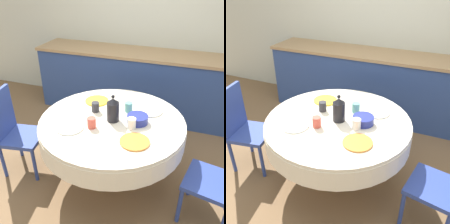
{
  "view_description": "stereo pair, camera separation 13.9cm",
  "coord_description": "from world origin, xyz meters",
  "views": [
    {
      "loc": [
        0.67,
        -1.88,
        1.95
      ],
      "look_at": [
        0.0,
        0.0,
        0.8
      ],
      "focal_mm": 40.0,
      "sensor_mm": 36.0,
      "label": 1
    },
    {
      "loc": [
        0.8,
        -1.83,
        1.95
      ],
      "look_at": [
        0.0,
        0.0,
        0.8
      ],
      "focal_mm": 40.0,
      "sensor_mm": 36.0,
      "label": 2
    }
  ],
  "objects": [
    {
      "name": "ground_plane",
      "position": [
        0.0,
        0.0,
        0.0
      ],
      "size": [
        12.0,
        12.0,
        0.0
      ],
      "primitive_type": "plane",
      "color": "brown"
    },
    {
      "name": "wall_back",
      "position": [
        0.0,
        1.82,
        1.3
      ],
      "size": [
        7.0,
        0.05,
        2.6
      ],
      "color": "beige",
      "rests_on": "ground_plane"
    },
    {
      "name": "kitchen_counter",
      "position": [
        0.0,
        1.48,
        0.48
      ],
      "size": [
        3.24,
        0.64,
        0.95
      ],
      "color": "#2D4784",
      "rests_on": "ground_plane"
    },
    {
      "name": "dining_table",
      "position": [
        0.0,
        0.0,
        0.6
      ],
      "size": [
        1.37,
        1.37,
        0.72
      ],
      "color": "brown",
      "rests_on": "ground_plane"
    },
    {
      "name": "chair_left",
      "position": [
        1.01,
        -0.2,
        0.5
      ],
      "size": [
        0.47,
        0.47,
        0.93
      ],
      "rotation": [
        0.0,
        0.0,
        1.37
      ],
      "color": "#2D428E",
      "rests_on": "ground_plane"
    },
    {
      "name": "chair_right",
      "position": [
        -1.02,
        -0.18,
        0.5
      ],
      "size": [
        0.47,
        0.47,
        0.93
      ],
      "rotation": [
        0.0,
        0.0,
        -1.39
      ],
      "color": "#2D428E",
      "rests_on": "ground_plane"
    },
    {
      "name": "plate_near_left",
      "position": [
        -0.3,
        -0.26,
        0.73
      ],
      "size": [
        0.25,
        0.25,
        0.01
      ],
      "primitive_type": "cylinder",
      "color": "white",
      "rests_on": "dining_table"
    },
    {
      "name": "cup_near_left",
      "position": [
        -0.12,
        -0.19,
        0.77
      ],
      "size": [
        0.08,
        0.08,
        0.1
      ],
      "primitive_type": "cylinder",
      "color": "#CC4C3D",
      "rests_on": "dining_table"
    },
    {
      "name": "plate_near_right",
      "position": [
        0.29,
        -0.28,
        0.73
      ],
      "size": [
        0.25,
        0.25,
        0.01
      ],
      "primitive_type": "cylinder",
      "color": "orange",
      "rests_on": "dining_table"
    },
    {
      "name": "cup_near_right",
      "position": [
        0.21,
        -0.08,
        0.77
      ],
      "size": [
        0.08,
        0.08,
        0.1
      ],
      "primitive_type": "cylinder",
      "color": "white",
      "rests_on": "dining_table"
    },
    {
      "name": "plate_far_left",
      "position": [
        -0.28,
        0.29,
        0.73
      ],
      "size": [
        0.25,
        0.25,
        0.01
      ],
      "primitive_type": "cylinder",
      "color": "yellow",
      "rests_on": "dining_table"
    },
    {
      "name": "cup_far_left",
      "position": [
        -0.21,
        0.09,
        0.77
      ],
      "size": [
        0.08,
        0.08,
        0.1
      ],
      "primitive_type": "cylinder",
      "color": "#28282D",
      "rests_on": "dining_table"
    },
    {
      "name": "plate_far_right",
      "position": [
        0.3,
        0.27,
        0.73
      ],
      "size": [
        0.25,
        0.25,
        0.01
      ],
      "primitive_type": "cylinder",
      "color": "white",
      "rests_on": "dining_table"
    },
    {
      "name": "cup_far_right",
      "position": [
        0.1,
        0.2,
        0.77
      ],
      "size": [
        0.08,
        0.08,
        0.1
      ],
      "primitive_type": "cylinder",
      "color": "#5BA39E",
      "rests_on": "dining_table"
    },
    {
      "name": "coffee_carafe",
      "position": [
        0.01,
        -0.01,
        0.84
      ],
      "size": [
        0.11,
        0.11,
        0.26
      ],
      "color": "black",
      "rests_on": "dining_table"
    },
    {
      "name": "fruit_bowl",
      "position": [
        0.24,
        0.03,
        0.76
      ],
      "size": [
        0.19,
        0.19,
        0.07
      ],
      "primitive_type": "cylinder",
      "color": "navy",
      "rests_on": "dining_table"
    }
  ]
}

